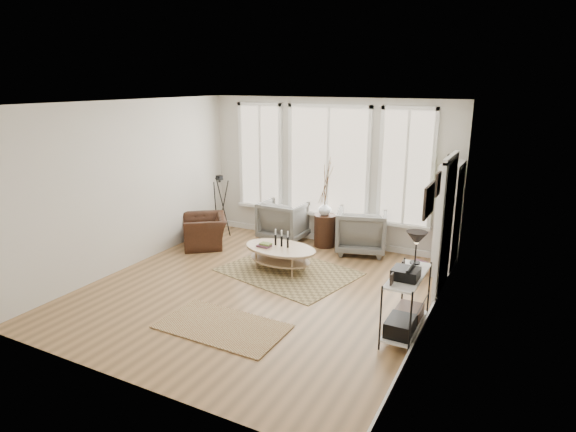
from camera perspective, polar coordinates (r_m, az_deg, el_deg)
The scene contains 17 objects.
room at distance 7.26m, azimuth -3.34°, elevation 1.56°, with size 5.50×5.54×2.90m.
bay_window at distance 9.59m, azimuth 4.76°, elevation 6.12°, with size 4.14×0.12×2.24m.
door at distance 7.54m, azimuth 18.22°, elevation -1.07°, with size 0.09×1.06×2.22m.
bookcase at distance 8.63m, azimuth 18.45°, elevation -0.17°, with size 0.31×0.85×2.06m.
low_shelf at distance 6.45m, azimuth 13.88°, elevation -9.40°, with size 0.38×1.08×1.30m.
wall_art at distance 6.00m, azimuth 16.62°, elevation 2.32°, with size 0.04×0.88×0.44m.
rug_main at distance 8.40m, azimuth 0.05°, elevation -6.62°, with size 2.16×1.62×0.01m, color brown.
rug_runner at distance 6.70m, azimuth -7.79°, elevation -12.82°, with size 1.71×0.95×0.01m, color brown.
coffee_table at distance 8.39m, azimuth -0.98°, elevation -4.31°, with size 1.38×0.93×0.61m.
armchair_left at distance 9.97m, azimuth -0.38°, elevation -0.49°, with size 0.89×0.91×0.83m, color slate.
armchair_right at distance 9.34m, azimuth 8.72°, elevation -1.71°, with size 0.92×0.94×0.86m, color slate.
side_table at distance 9.48m, azimuth 4.46°, elevation 1.43°, with size 0.43×0.43×1.80m.
vase at distance 9.51m, azimuth 4.38°, elevation 0.92°, with size 0.26×0.26×0.27m, color silver.
accent_chair at distance 9.76m, azimuth -9.83°, elevation -1.76°, with size 0.83×0.94×0.61m, color #351C11.
tripod_camera at distance 10.23m, azimuth -7.99°, elevation 0.88°, with size 0.46×0.46×1.31m.
book_stack_near at distance 8.66m, azimuth 15.08°, elevation -5.88°, with size 0.22×0.28×0.18m, color maroon.
book_stack_far at distance 8.33m, azimuth 14.51°, elevation -6.78°, with size 0.21×0.26×0.17m, color maroon.
Camera 1 is at (3.62, -6.03, 3.20)m, focal length 30.00 mm.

